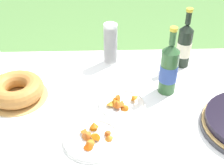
% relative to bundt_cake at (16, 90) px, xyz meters
% --- Properties ---
extents(garden_table, '(1.90, 1.00, 0.77)m').
position_rel_bundt_cake_xyz_m(garden_table, '(0.46, -0.08, -0.11)').
color(garden_table, brown).
rests_on(garden_table, ground_plane).
extents(tablecloth, '(1.91, 1.01, 0.10)m').
position_rel_bundt_cake_xyz_m(tablecloth, '(0.46, -0.08, -0.06)').
color(tablecloth, white).
rests_on(tablecloth, garden_table).
extents(bundt_cake, '(0.28, 0.28, 0.09)m').
position_rel_bundt_cake_xyz_m(bundt_cake, '(0.00, 0.00, 0.00)').
color(bundt_cake, tan).
rests_on(bundt_cake, tablecloth).
extents(cup_stack, '(0.07, 0.07, 0.23)m').
position_rel_bundt_cake_xyz_m(cup_stack, '(0.44, 0.30, 0.07)').
color(cup_stack, white).
rests_on(cup_stack, tablecloth).
extents(cider_bottle_green, '(0.08, 0.08, 0.33)m').
position_rel_bundt_cake_xyz_m(cider_bottle_green, '(0.70, 0.03, 0.08)').
color(cider_bottle_green, '#2D562D').
rests_on(cider_bottle_green, tablecloth).
extents(juice_bottle_red, '(0.08, 0.08, 0.32)m').
position_rel_bundt_cake_xyz_m(juice_bottle_red, '(0.83, 0.26, 0.08)').
color(juice_bottle_red, black).
rests_on(juice_bottle_red, tablecloth).
extents(snack_plate_near, '(0.21, 0.21, 0.05)m').
position_rel_bundt_cake_xyz_m(snack_plate_near, '(0.48, -0.08, -0.03)').
color(snack_plate_near, white).
rests_on(snack_plate_near, tablecloth).
extents(snack_plate_right, '(0.23, 0.23, 0.05)m').
position_rel_bundt_cake_xyz_m(snack_plate_right, '(0.35, -0.29, -0.03)').
color(snack_plate_right, white).
rests_on(snack_plate_right, tablecloth).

